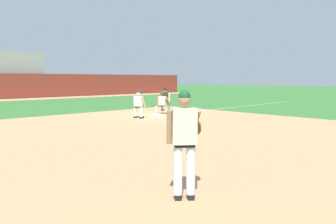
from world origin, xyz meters
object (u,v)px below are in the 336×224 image
object	(u,v)px
pitcher	(185,138)
umpire	(165,98)
first_base_bag	(157,115)
baserunner	(138,103)
first_baseman	(162,102)
baseball	(170,128)

from	to	relation	value
pitcher	umpire	xyz separation A→B (m)	(10.45, 11.44, -0.27)
first_base_bag	umpire	world-z (taller)	umpire
pitcher	baserunner	xyz separation A→B (m)	(6.69, 9.52, -0.27)
pitcher	umpire	world-z (taller)	pitcher
first_baseman	umpire	distance (m)	2.11
first_base_bag	pitcher	distance (m)	12.86
baserunner	umpire	bearing A→B (deg)	27.01
baserunner	first_base_bag	bearing A→B (deg)	11.19
pitcher	first_baseman	distance (m)	13.40
pitcher	first_baseman	xyz separation A→B (m)	(8.88, 10.03, -0.33)
baseball	baserunner	size ratio (longest dim) A/B	0.05
baserunner	umpire	distance (m)	4.22
first_base_bag	first_baseman	distance (m)	0.96
baserunner	umpire	world-z (taller)	same
first_baseman	baserunner	xyz separation A→B (m)	(-2.19, -0.51, 0.06)
baserunner	umpire	size ratio (longest dim) A/B	1.00
pitcher	umpire	bearing A→B (deg)	47.58
pitcher	first_baseman	world-z (taller)	pitcher
baseball	baserunner	bearing A→B (deg)	69.55
baserunner	baseball	bearing A→B (deg)	-110.45
first_base_bag	baserunner	distance (m)	1.74
first_baseman	baserunner	distance (m)	2.25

